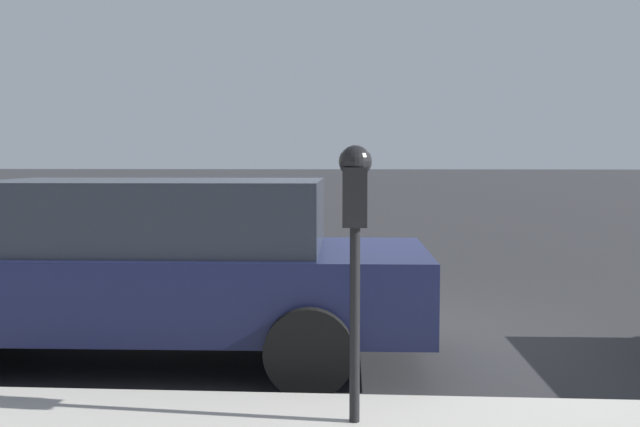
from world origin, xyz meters
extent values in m
plane|color=#2B2B2D|center=(0.00, 0.00, 0.00)|extent=(220.00, 220.00, 0.00)
cylinder|color=black|center=(-2.71, 0.06, 0.72)|extent=(0.06, 0.06, 1.15)
cube|color=black|center=(-2.71, 0.06, 1.46)|extent=(0.20, 0.14, 0.34)
sphere|color=black|center=(-2.71, 0.06, 1.67)|extent=(0.19, 0.19, 0.19)
cube|color=gold|center=(-2.60, 0.06, 1.42)|extent=(0.01, 0.11, 0.12)
cube|color=black|center=(-2.60, 0.06, 1.54)|extent=(0.01, 0.10, 0.08)
cube|color=#14193D|center=(-0.95, 1.91, 0.63)|extent=(1.92, 4.87, 0.62)
cube|color=#232833|center=(-0.95, 1.72, 1.22)|extent=(1.65, 2.74, 0.56)
cylinder|color=black|center=(-0.10, 3.43, 0.32)|extent=(0.24, 0.65, 0.64)
cylinder|color=black|center=(-1.80, 0.39, 0.32)|extent=(0.24, 0.65, 0.64)
cylinder|color=black|center=(-0.02, 0.44, 0.32)|extent=(0.24, 0.65, 0.64)
camera|label=1|loc=(-6.99, -0.02, 1.68)|focal=42.00mm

